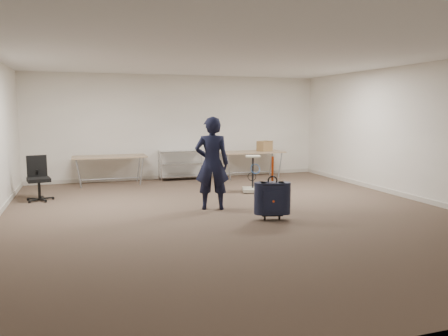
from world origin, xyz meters
name	(u,v)px	position (x,y,z in m)	size (l,w,h in m)	color
ground	(234,214)	(0.00, 0.00, 0.00)	(9.00, 9.00, 0.00)	#47392B
room_shell	(212,197)	(0.00, 1.38, 0.05)	(8.00, 9.00, 9.00)	silver
folding_table_left	(110,158)	(-1.90, 3.95, 0.68)	(1.80, 0.75, 0.73)	#907858
folding_table_right	(251,153)	(1.90, 3.95, 0.68)	(1.80, 0.75, 0.73)	#907858
wire_shelf	(182,163)	(0.00, 4.20, 0.44)	(1.22, 0.47, 0.80)	silver
person	(212,163)	(-0.25, 0.53, 0.87)	(0.64, 0.42, 1.75)	black
suitcase	(272,199)	(0.49, -0.58, 0.37)	(0.44, 0.33, 1.09)	#151D30
office_chair	(39,187)	(-3.43, 2.42, 0.28)	(0.56, 0.56, 0.93)	black
equipment_cart	(253,183)	(1.14, 1.90, 0.22)	(0.57, 0.57, 0.84)	beige
cardboard_box	(265,146)	(2.31, 3.96, 0.87)	(0.37, 0.28, 0.28)	olive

